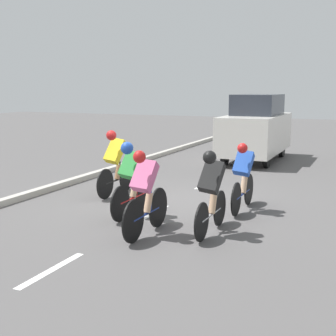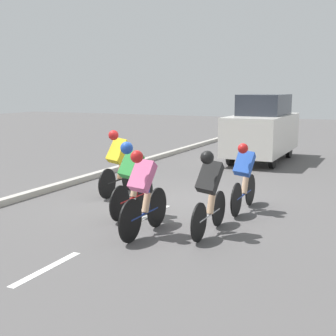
# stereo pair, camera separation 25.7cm
# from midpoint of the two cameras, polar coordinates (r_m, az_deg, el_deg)

# --- Properties ---
(ground_plane) EXTENTS (60.00, 60.00, 0.00)m
(ground_plane) POSITION_cam_midpoint_polar(r_m,az_deg,el_deg) (10.16, -0.47, -4.38)
(ground_plane) COLOR #565454
(lane_stripe_near) EXTENTS (0.12, 1.40, 0.01)m
(lane_stripe_near) POSITION_cam_midpoint_polar(r_m,az_deg,el_deg) (6.81, -15.08, -11.91)
(lane_stripe_near) COLOR white
(lane_stripe_near) RESTS_ON ground
(lane_stripe_mid) EXTENTS (0.12, 1.40, 0.01)m
(lane_stripe_mid) POSITION_cam_midpoint_polar(r_m,az_deg,el_deg) (9.38, -2.72, -5.57)
(lane_stripe_mid) COLOR white
(lane_stripe_mid) RESTS_ON ground
(lane_stripe_far) EXTENTS (0.12, 1.40, 0.01)m
(lane_stripe_far) POSITION_cam_midpoint_polar(r_m,az_deg,el_deg) (12.25, 3.98, -1.94)
(lane_stripe_far) COLOR white
(lane_stripe_far) RESTS_ON ground
(curb) EXTENTS (0.20, 27.25, 0.14)m
(curb) POSITION_cam_midpoint_polar(r_m,az_deg,el_deg) (11.13, -17.66, -3.22)
(curb) COLOR #B7B2A8
(curb) RESTS_ON ground
(cyclist_blue) EXTENTS (0.37, 1.67, 1.42)m
(cyclist_blue) POSITION_cam_midpoint_polar(r_m,az_deg,el_deg) (9.52, 8.39, -0.92)
(cyclist_blue) COLOR black
(cyclist_blue) RESTS_ON ground
(cyclist_pink) EXTENTS (0.36, 1.68, 1.49)m
(cyclist_pink) POSITION_cam_midpoint_polar(r_m,az_deg,el_deg) (7.84, -3.75, -2.89)
(cyclist_pink) COLOR black
(cyclist_pink) RESTS_ON ground
(cyclist_black) EXTENTS (0.38, 1.62, 1.48)m
(cyclist_black) POSITION_cam_midpoint_polar(r_m,az_deg,el_deg) (7.90, 4.38, -2.66)
(cyclist_black) COLOR black
(cyclist_black) RESTS_ON ground
(cyclist_yellow) EXTENTS (0.40, 1.69, 1.54)m
(cyclist_yellow) POSITION_cam_midpoint_polar(r_m,az_deg,el_deg) (10.87, -7.12, 0.85)
(cyclist_yellow) COLOR black
(cyclist_yellow) RESTS_ON ground
(cyclist_green) EXTENTS (0.39, 1.67, 1.49)m
(cyclist_green) POSITION_cam_midpoint_polar(r_m,az_deg,el_deg) (9.04, -5.31, -1.04)
(cyclist_green) COLOR black
(cyclist_green) RESTS_ON ground
(support_car) EXTENTS (1.70, 4.14, 2.26)m
(support_car) POSITION_cam_midpoint_polar(r_m,az_deg,el_deg) (16.26, 10.24, 4.81)
(support_car) COLOR black
(support_car) RESTS_ON ground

